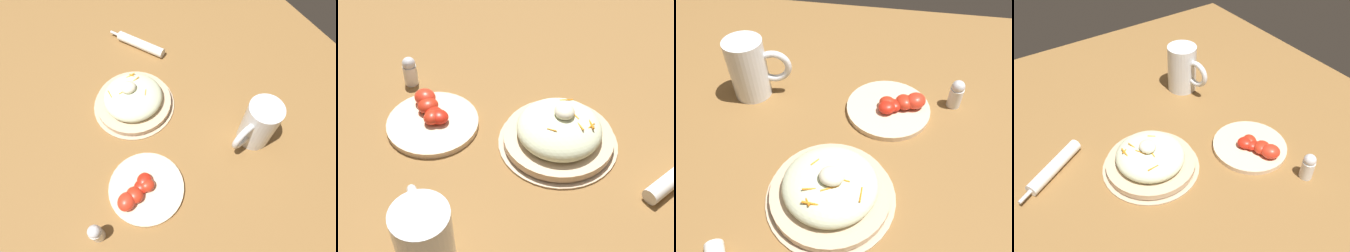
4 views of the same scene
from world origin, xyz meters
TOP-DOWN VIEW (x-y plane):
  - ground_plane at (0.00, 0.00)m, footprint 1.43×1.43m
  - salad_plate at (-0.01, -0.02)m, footprint 0.24×0.24m
  - beer_mug at (-0.24, 0.23)m, footprint 0.14×0.09m
  - napkin_roll at (-0.13, -0.22)m, footprint 0.12×0.19m
  - tomato_plate at (0.09, 0.22)m, footprint 0.19×0.19m
  - salt_shaker at (0.23, 0.27)m, footprint 0.03×0.03m

SIDE VIEW (x-z plane):
  - ground_plane at x=0.00m, z-range 0.00..0.00m
  - tomato_plate at x=0.09m, z-range -0.01..0.04m
  - napkin_roll at x=-0.13m, z-range 0.00..0.03m
  - salad_plate at x=-0.01m, z-range -0.02..0.08m
  - salt_shaker at x=0.23m, z-range 0.00..0.07m
  - beer_mug at x=-0.24m, z-range -0.01..0.14m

